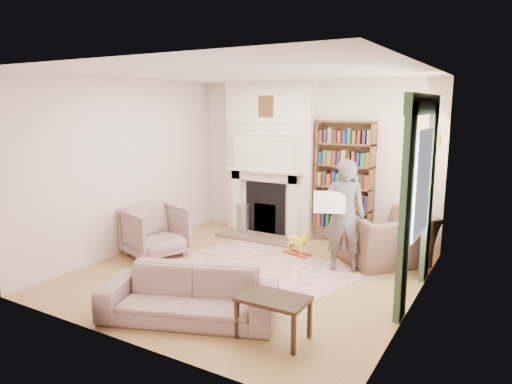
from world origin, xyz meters
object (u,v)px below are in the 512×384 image
Objects in this scene: armchair_reading at (385,239)px; man_reading at (344,216)px; paraffin_heater at (243,218)px; sofa at (189,295)px; coffee_table at (273,318)px; rocking_horse at (298,243)px; armchair_left at (155,232)px; bookcase at (344,177)px.

armchair_reading is 0.86m from man_reading.
paraffin_heater is at bearing -43.89° from man_reading.
sofa is 2.78× the size of coffee_table.
paraffin_heater is (-2.78, 0.40, -0.12)m from armchair_reading.
armchair_reading is 2.68× the size of rocking_horse.
armchair_reading is 0.74× the size of man_reading.
rocking_horse is at bearing -35.25° from armchair_reading.
paraffin_heater is 1.64m from rocking_horse.
paraffin_heater is at bearing -56.95° from armchair_reading.
paraffin_heater is (-2.39, 3.24, 0.05)m from coffee_table.
rocking_horse is (1.47, -0.71, -0.08)m from paraffin_heater.
paraffin_heater is at bearing 169.91° from rocking_horse.
man_reading is (2.80, 0.88, 0.42)m from armchair_left.
bookcase is 3.71m from coffee_table.
armchair_left is at bearing -3.18° from man_reading.
armchair_left is 3.17m from coffee_table.
armchair_left is (-2.32, -2.18, -0.78)m from bookcase.
coffee_table is at bearing -15.93° from sofa.
bookcase is 1.40m from armchair_reading.
bookcase is 2.64× the size of coffee_table.
armchair_reading reaches higher than paraffin_heater.
coffee_table reaches higher than rocking_horse.
coffee_table is 2.69m from rocking_horse.
paraffin_heater is (0.47, 1.88, -0.12)m from armchair_left.
paraffin_heater reaches higher than rocking_horse.
rocking_horse is (1.94, 1.17, -0.20)m from armchair_left.
bookcase is at bearing 85.21° from rocking_horse.
rocking_horse is (-1.31, -0.31, -0.19)m from armchair_reading.
sofa is at bearing -76.58° from rocking_horse.
armchair_left is 2.96m from man_reading.
armchair_reading reaches higher than rocking_horse.
rocking_horse is at bearing 66.83° from sofa.
man_reading is (-0.45, -0.60, 0.43)m from armchair_reading.
sofa is 1.03m from coffee_table.
armchair_reading is 2.87m from coffee_table.
man_reading is (0.96, 2.33, 0.53)m from sofa.
sofa is at bearing -109.79° from armchair_left.
man_reading is at bearing -23.24° from paraffin_heater.
armchair_left is at bearing -133.21° from rocking_horse.
coffee_table is (0.06, -2.24, -0.59)m from man_reading.
sofa is 4.32× the size of rocking_horse.
coffee_table is 1.55× the size of rocking_horse.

